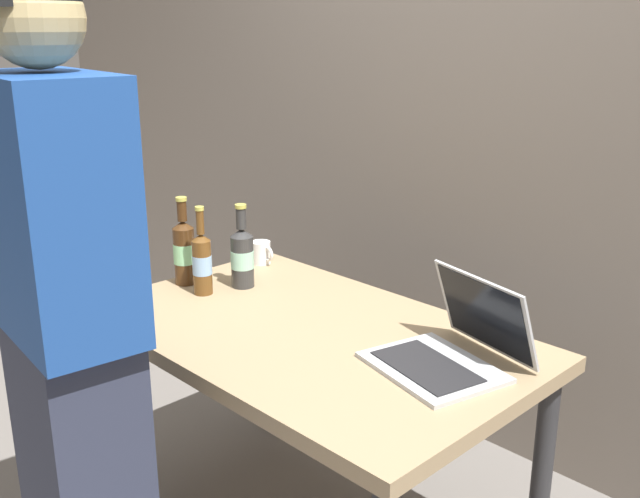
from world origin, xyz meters
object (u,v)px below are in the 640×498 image
beer_bottle_amber (242,256)px  beer_bottle_dark (202,262)px  beer_bottle_brown (184,250)px  laptop (452,347)px  person_figure (69,336)px  coffee_mug (261,253)px

beer_bottle_amber → beer_bottle_dark: beer_bottle_dark is taller
beer_bottle_amber → beer_bottle_brown: (-0.16, -0.12, 0.01)m
laptop → beer_bottle_brown: (-0.99, -0.14, 0.07)m
beer_bottle_amber → beer_bottle_brown: 0.20m
laptop → person_figure: size_ratio=0.24×
laptop → coffee_mug: laptop is taller
beer_bottle_dark → coffee_mug: beer_bottle_dark is taller
beer_bottle_dark → coffee_mug: (-0.11, 0.33, -0.07)m
laptop → beer_bottle_dark: beer_bottle_dark is taller
coffee_mug → beer_bottle_amber: bearing=-54.4°
laptop → person_figure: person_figure is taller
beer_bottle_dark → coffee_mug: 0.36m
beer_bottle_dark → coffee_mug: size_ratio=2.85×
laptop → coffee_mug: bearing=169.4°
laptop → beer_bottle_brown: 1.00m
coffee_mug → beer_bottle_dark: bearing=-72.3°
beer_bottle_brown → laptop: bearing=7.9°
laptop → beer_bottle_brown: size_ratio=1.35×
beer_bottle_amber → beer_bottle_dark: (-0.04, -0.13, 0.00)m
laptop → beer_bottle_amber: size_ratio=1.44×
beer_bottle_dark → person_figure: 0.69m
beer_bottle_brown → person_figure: size_ratio=0.18×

